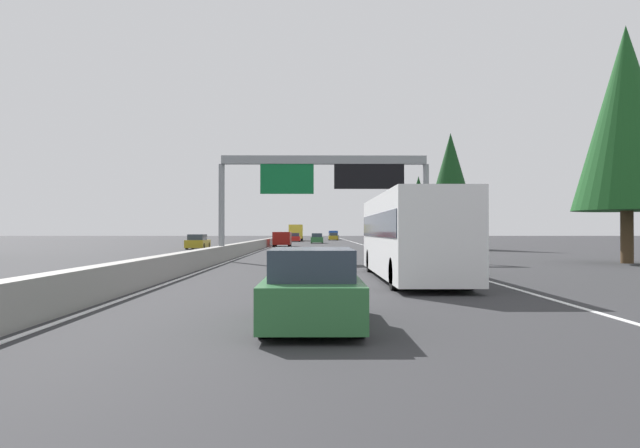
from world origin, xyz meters
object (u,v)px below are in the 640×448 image
object	(u,v)px
sign_gantry_overhead	(327,177)
sedan_near_right	(317,239)
oncoming_near	(198,242)
sedan_mid_left	(312,289)
conifer_right_near	(626,118)
pickup_near_center	(333,235)
conifer_right_far	(419,203)
conifer_right_mid	(451,178)
box_truck_far_left	(296,232)
sedan_mid_center	(333,237)
minivan_distant_b	(282,238)
sedan_distant_a	(295,238)
bus_mid_right	(410,233)

from	to	relation	value
sign_gantry_overhead	sedan_near_right	size ratio (longest dim) A/B	2.88
sedan_near_right	oncoming_near	size ratio (longest dim) A/B	1.00
sedan_mid_left	sedan_near_right	xyz separation A→B (m)	(76.61, -0.37, 0.00)
conifer_right_near	pickup_near_center	bearing A→B (deg)	8.26
conifer_right_far	conifer_right_mid	bearing A→B (deg)	-179.16
conifer_right_mid	conifer_right_far	world-z (taller)	conifer_right_mid
box_truck_far_left	sedan_mid_center	distance (m)	8.92
minivan_distant_b	conifer_right_far	size ratio (longest dim) A/B	0.57
minivan_distant_b	oncoming_near	distance (m)	12.14
box_truck_far_left	sedan_distant_a	xyz separation A→B (m)	(-9.60, -0.09, -0.93)
bus_mid_right	sedan_distant_a	world-z (taller)	bus_mid_right
sedan_mid_left	sedan_mid_center	size ratio (longest dim) A/B	1.00
sedan_mid_center	conifer_right_mid	distance (m)	57.65
minivan_distant_b	box_truck_far_left	distance (m)	41.30
sign_gantry_overhead	sedan_mid_center	xyz separation A→B (m)	(79.83, -2.84, -4.35)
pickup_near_center	conifer_right_mid	xyz separation A→B (m)	(-66.82, -9.61, 6.12)
sign_gantry_overhead	conifer_right_near	distance (m)	17.19
sign_gantry_overhead	oncoming_near	size ratio (longest dim) A/B	2.88
box_truck_far_left	conifer_right_far	world-z (taller)	conifer_right_far
sedan_distant_a	oncoming_near	bearing A→B (deg)	168.46
sedan_distant_a	conifer_right_mid	bearing A→B (deg)	-157.80
box_truck_far_left	conifer_right_near	size ratio (longest dim) A/B	0.64
pickup_near_center	conifer_right_mid	distance (m)	67.78
oncoming_near	conifer_right_near	distance (m)	40.20
pickup_near_center	sedan_mid_left	bearing A→B (deg)	178.02
minivan_distant_b	sign_gantry_overhead	bearing A→B (deg)	-172.30
pickup_near_center	conifer_right_mid	size ratio (longest dim) A/B	0.48
sedan_mid_left	sedan_distant_a	distance (m)	89.39
bus_mid_right	sedan_distant_a	distance (m)	78.89
pickup_near_center	sedan_mid_center	size ratio (longest dim) A/B	1.27
conifer_right_near	minivan_distant_b	bearing A→B (deg)	30.55
bus_mid_right	minivan_distant_b	distance (m)	47.46
conifer_right_far	sign_gantry_overhead	bearing A→B (deg)	162.75
sedan_mid_left	pickup_near_center	size ratio (longest dim) A/B	0.79
sign_gantry_overhead	oncoming_near	distance (m)	27.32
minivan_distant_b	conifer_right_mid	world-z (taller)	conifer_right_mid
sedan_mid_left	box_truck_far_left	xyz separation A→B (m)	(98.93, 3.40, 0.93)
minivan_distant_b	oncoming_near	xyz separation A→B (m)	(-9.17, 7.95, -0.27)
conifer_right_far	sedan_mid_center	bearing A→B (deg)	13.84
oncoming_near	sedan_distant_a	bearing A→B (deg)	168.46
sedan_mid_center	conifer_right_mid	world-z (taller)	conifer_right_mid
sedan_mid_left	oncoming_near	xyz separation A→B (m)	(48.46, 11.65, 0.00)
sedan_mid_center	box_truck_far_left	bearing A→B (deg)	127.72
sign_gantry_overhead	sedan_mid_left	distance (m)	24.92
pickup_near_center	conifer_right_far	size ratio (longest dim) A/B	0.63
conifer_right_near	bus_mid_right	bearing A→B (deg)	128.48
conifer_right_mid	conifer_right_near	bearing A→B (deg)	-171.55
minivan_distant_b	pickup_near_center	distance (m)	57.63
sign_gantry_overhead	box_truck_far_left	bearing A→B (deg)	3.21
minivan_distant_b	sedan_distant_a	distance (m)	31.70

